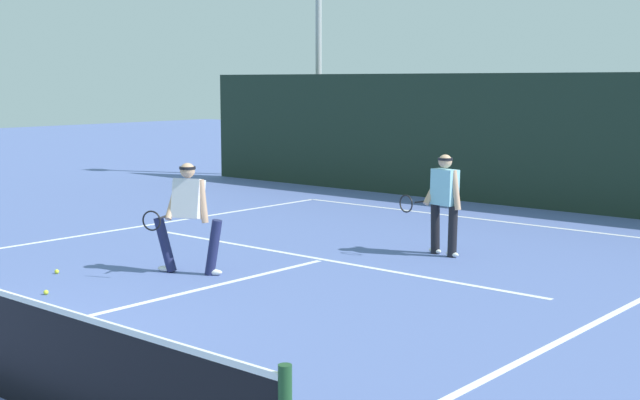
% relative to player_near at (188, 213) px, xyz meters
% --- Properties ---
extents(court_line_baseline_far, '(9.60, 0.10, 0.01)m').
position_rel_player_near_xyz_m(court_line_baseline_far, '(0.87, 7.29, -0.90)').
color(court_line_baseline_far, white).
rests_on(court_line_baseline_far, ground_plane).
extents(court_line_service, '(7.82, 0.10, 0.01)m').
position_rel_player_near_xyz_m(court_line_service, '(0.87, 2.06, -0.90)').
color(court_line_service, white).
rests_on(court_line_service, ground_plane).
extents(court_line_centre, '(0.10, 6.40, 0.01)m').
position_rel_player_near_xyz_m(court_line_centre, '(0.87, -1.25, -0.90)').
color(court_line_centre, white).
rests_on(court_line_centre, ground_plane).
extents(player_near, '(1.07, 1.01, 1.65)m').
position_rel_player_near_xyz_m(player_near, '(0.00, 0.00, 0.00)').
color(player_near, '#1E234C').
rests_on(player_near, ground_plane).
extents(player_far, '(0.88, 0.84, 1.65)m').
position_rel_player_near_xyz_m(player_far, '(2.11, 3.61, 0.01)').
color(player_far, black).
rests_on(player_far, ground_plane).
extents(tennis_ball, '(0.07, 0.07, 0.07)m').
position_rel_player_near_xyz_m(tennis_ball, '(-1.47, -1.29, -0.87)').
color(tennis_ball, '#D1E033').
rests_on(tennis_ball, ground_plane).
extents(tennis_ball_extra, '(0.07, 0.07, 0.07)m').
position_rel_player_near_xyz_m(tennis_ball_extra, '(-0.47, -2.09, -0.87)').
color(tennis_ball_extra, '#D1E033').
rests_on(tennis_ball_extra, ground_plane).
extents(back_fence_windscreen, '(20.48, 0.12, 3.01)m').
position_rel_player_near_xyz_m(back_fence_windscreen, '(0.87, 9.44, 0.60)').
color(back_fence_windscreen, '#1D2E23').
rests_on(back_fence_windscreen, ground_plane).
extents(light_pole, '(0.55, 0.44, 7.31)m').
position_rel_player_near_xyz_m(light_pole, '(-6.98, 11.07, 3.59)').
color(light_pole, '#9EA39E').
rests_on(light_pole, ground_plane).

